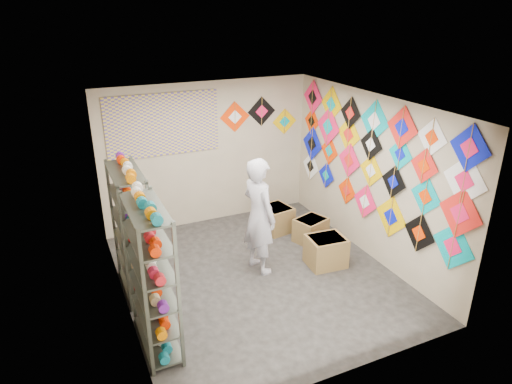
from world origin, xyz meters
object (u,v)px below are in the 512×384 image
shelf_rack_front (152,278)px  carton_c (276,219)px  carton_b (311,230)px  carton_a (326,251)px  shopkeeper (259,216)px  shelf_rack_back (132,232)px

shelf_rack_front → carton_c: bearing=37.9°
shelf_rack_front → carton_b: bearing=25.8°
carton_a → carton_b: 0.82m
shelf_rack_front → carton_a: bearing=13.6°
shopkeeper → shelf_rack_front: bearing=106.7°
shelf_rack_front → carton_c: shelf_rack_front is taller
carton_c → shopkeeper: bearing=-138.3°
shopkeeper → carton_a: bearing=-121.0°
shelf_rack_front → carton_a: (2.93, 0.71, -0.70)m
shelf_rack_front → carton_b: 3.54m
shopkeeper → carton_b: shopkeeper is taller
shelf_rack_back → carton_c: size_ratio=3.48×
carton_b → carton_a: bearing=-122.3°
shelf_rack_back → carton_b: 3.21m
carton_a → carton_c: carton_a is taller
carton_b → carton_c: size_ratio=0.97×
shelf_rack_back → carton_c: (2.75, 0.84, -0.71)m
shelf_rack_front → carton_a: 3.09m
carton_a → shopkeeper: bearing=166.4°
carton_b → carton_c: (-0.37, 0.63, 0.02)m
carton_c → shelf_rack_back: bearing=-172.8°
carton_b → carton_c: bearing=101.7°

